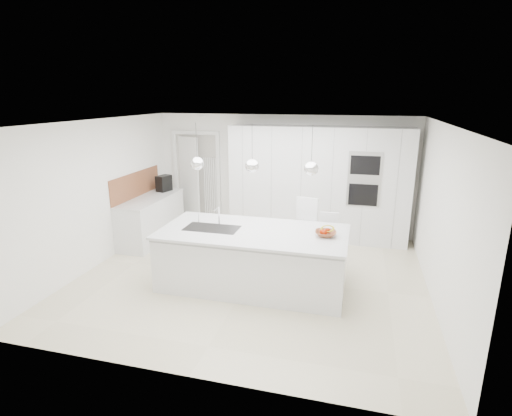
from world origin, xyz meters
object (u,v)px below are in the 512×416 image
(espresso_machine, at_px, (164,183))
(fruit_bowl, at_px, (326,234))
(bar_stool_right, at_px, (327,243))
(island_base, at_px, (252,260))
(bar_stool_left, at_px, (305,234))

(espresso_machine, bearing_deg, fruit_bowl, -13.57)
(bar_stool_right, bearing_deg, island_base, -143.51)
(island_base, height_order, bar_stool_right, bar_stool_right)
(espresso_machine, xyz_separation_m, bar_stool_right, (3.59, -1.23, -0.57))
(island_base, distance_m, bar_stool_left, 1.16)
(fruit_bowl, xyz_separation_m, bar_stool_right, (-0.02, 0.78, -0.44))
(island_base, relative_size, bar_stool_right, 2.82)
(island_base, bearing_deg, bar_stool_left, 53.79)
(espresso_machine, relative_size, bar_stool_right, 0.34)
(island_base, height_order, bar_stool_left, bar_stool_left)
(bar_stool_right, bearing_deg, bar_stool_left, 167.32)
(espresso_machine, bearing_deg, island_base, -24.08)
(espresso_machine, relative_size, bar_stool_left, 0.28)
(fruit_bowl, xyz_separation_m, bar_stool_left, (-0.41, 0.85, -0.34))
(island_base, relative_size, espresso_machine, 8.30)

